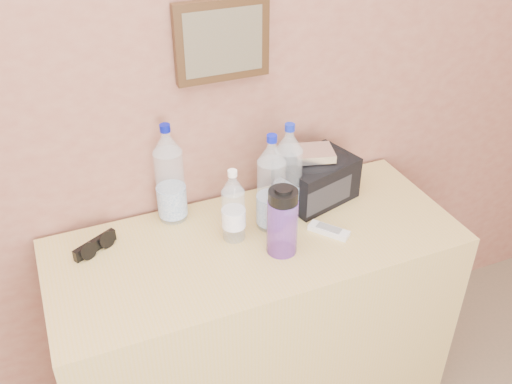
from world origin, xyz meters
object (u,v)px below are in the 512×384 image
(pet_large_c, at_px, (288,175))
(pet_small, at_px, (233,209))
(ac_remote, at_px, (329,231))
(pet_large_b, at_px, (170,178))
(toiletry_bag, at_px, (316,177))
(sunglasses, at_px, (95,245))
(dresser, at_px, (257,330))
(pet_large_d, at_px, (271,187))
(foil_packet, at_px, (314,153))
(nalgene_bottle, at_px, (282,221))

(pet_large_c, height_order, pet_small, pet_large_c)
(pet_small, xyz_separation_m, ac_remote, (0.29, -0.10, -0.10))
(pet_large_b, xyz_separation_m, toiletry_bag, (0.50, -0.08, -0.07))
(pet_large_b, relative_size, toiletry_bag, 1.36)
(sunglasses, bearing_deg, dresser, -45.52)
(pet_small, bearing_deg, pet_large_b, 129.30)
(dresser, relative_size, pet_large_c, 3.95)
(pet_large_b, xyz_separation_m, pet_large_d, (0.29, -0.17, -0.01))
(pet_large_c, relative_size, pet_large_d, 1.00)
(pet_large_b, distance_m, ac_remote, 0.55)
(pet_large_b, bearing_deg, pet_large_d, -30.52)
(pet_large_c, height_order, foil_packet, pet_large_c)
(dresser, relative_size, pet_large_b, 3.80)
(dresser, relative_size, pet_small, 5.27)
(pet_large_b, xyz_separation_m, ac_remote, (0.44, -0.28, -0.15))
(sunglasses, bearing_deg, nalgene_bottle, -51.42)
(pet_large_c, relative_size, sunglasses, 2.21)
(sunglasses, relative_size, toiletry_bag, 0.59)
(nalgene_bottle, relative_size, sunglasses, 1.53)
(pet_large_d, xyz_separation_m, foil_packet, (0.19, 0.08, 0.04))
(ac_remote, bearing_deg, dresser, -141.53)
(pet_large_d, height_order, foil_packet, pet_large_d)
(dresser, height_order, toiletry_bag, toiletry_bag)
(pet_large_c, bearing_deg, foil_packet, 18.37)
(dresser, height_order, pet_large_b, pet_large_b)
(pet_large_b, distance_m, pet_small, 0.24)
(pet_large_c, height_order, nalgene_bottle, pet_large_c)
(dresser, xyz_separation_m, sunglasses, (-0.49, 0.15, 0.43))
(pet_small, height_order, sunglasses, pet_small)
(pet_large_b, distance_m, pet_large_c, 0.39)
(pet_large_d, bearing_deg, nalgene_bottle, -99.21)
(pet_large_c, xyz_separation_m, pet_small, (-0.22, -0.06, -0.04))
(sunglasses, bearing_deg, pet_large_d, -37.93)
(pet_large_c, bearing_deg, pet_small, -164.42)
(pet_large_b, relative_size, nalgene_bottle, 1.50)
(pet_large_c, distance_m, toiletry_bag, 0.15)
(nalgene_bottle, height_order, foil_packet, nalgene_bottle)
(pet_large_b, relative_size, foil_packet, 2.67)
(pet_small, relative_size, ac_remote, 1.87)
(pet_large_c, relative_size, toiletry_bag, 1.31)
(ac_remote, bearing_deg, nalgene_bottle, -120.96)
(pet_large_d, height_order, ac_remote, pet_large_d)
(foil_packet, bearing_deg, sunglasses, 179.32)
(sunglasses, bearing_deg, pet_large_b, -13.03)
(nalgene_bottle, bearing_deg, pet_small, 133.59)
(nalgene_bottle, bearing_deg, pet_large_c, 60.04)
(dresser, distance_m, sunglasses, 0.67)
(nalgene_bottle, relative_size, toiletry_bag, 0.90)
(sunglasses, distance_m, foil_packet, 0.77)
(foil_packet, bearing_deg, dresser, -152.47)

